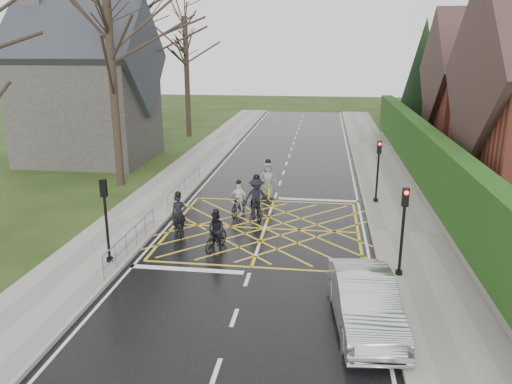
% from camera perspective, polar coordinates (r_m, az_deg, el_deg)
% --- Properties ---
extents(ground, '(120.00, 120.00, 0.00)m').
position_cam_1_polar(ground, '(21.73, 0.99, -4.18)').
color(ground, black).
rests_on(ground, ground).
extents(road, '(9.00, 80.00, 0.01)m').
position_cam_1_polar(road, '(21.73, 0.99, -4.17)').
color(road, black).
rests_on(road, ground).
extents(sidewalk_right, '(3.00, 80.00, 0.15)m').
position_cam_1_polar(sidewalk_right, '(21.88, 16.85, -4.56)').
color(sidewalk_right, gray).
rests_on(sidewalk_right, ground).
extents(sidewalk_left, '(3.00, 80.00, 0.15)m').
position_cam_1_polar(sidewalk_left, '(23.14, -13.95, -3.19)').
color(sidewalk_left, gray).
rests_on(sidewalk_left, ground).
extents(stone_wall, '(0.50, 38.00, 0.70)m').
position_cam_1_polar(stone_wall, '(27.73, 18.64, 0.27)').
color(stone_wall, slate).
rests_on(stone_wall, ground).
extents(hedge, '(0.90, 38.00, 2.80)m').
position_cam_1_polar(hedge, '(27.32, 18.97, 3.80)').
color(hedge, '#1C3B10').
rests_on(hedge, stone_wall).
extents(house_far, '(9.80, 8.80, 10.30)m').
position_cam_1_polar(house_far, '(40.30, 26.04, 10.09)').
color(house_far, brown).
rests_on(house_far, ground).
extents(conifer, '(4.60, 4.60, 10.00)m').
position_cam_1_polar(conifer, '(47.04, 18.43, 12.34)').
color(conifer, black).
rests_on(conifer, ground).
extents(church, '(8.80, 7.80, 11.00)m').
position_cam_1_polar(church, '(36.02, -18.86, 11.21)').
color(church, '#2D2B28').
rests_on(church, ground).
extents(tree_near, '(9.24, 9.24, 11.44)m').
position_cam_1_polar(tree_near, '(28.57, -16.38, 16.30)').
color(tree_near, black).
rests_on(tree_near, ground).
extents(tree_mid, '(10.08, 10.08, 12.48)m').
position_cam_1_polar(tree_mid, '(36.39, -12.74, 17.56)').
color(tree_mid, black).
rests_on(tree_mid, ground).
extents(tree_far, '(8.40, 8.40, 10.40)m').
position_cam_1_polar(tree_far, '(43.80, -8.01, 15.64)').
color(tree_far, black).
rests_on(tree_far, ground).
extents(railing_south, '(0.05, 5.04, 1.03)m').
position_cam_1_polar(railing_south, '(19.37, -14.10, -4.85)').
color(railing_south, slate).
rests_on(railing_south, ground).
extents(railing_north, '(0.05, 6.04, 1.03)m').
position_cam_1_polar(railing_north, '(26.12, -8.13, 1.01)').
color(railing_north, slate).
rests_on(railing_north, ground).
extents(traffic_light_ne, '(0.24, 0.31, 3.21)m').
position_cam_1_polar(traffic_light_ne, '(25.27, 13.73, 2.24)').
color(traffic_light_ne, black).
rests_on(traffic_light_ne, ground).
extents(traffic_light_se, '(0.24, 0.31, 3.21)m').
position_cam_1_polar(traffic_light_se, '(17.30, 16.38, -4.50)').
color(traffic_light_se, black).
rests_on(traffic_light_se, ground).
extents(traffic_light_sw, '(0.24, 0.31, 3.21)m').
position_cam_1_polar(traffic_light_sw, '(18.39, -16.72, -3.28)').
color(traffic_light_sw, black).
rests_on(traffic_light_sw, ground).
extents(cyclist_rear, '(1.35, 1.99, 1.84)m').
position_cam_1_polar(cyclist_rear, '(21.24, -8.84, -3.17)').
color(cyclist_rear, black).
rests_on(cyclist_rear, ground).
extents(cyclist_back, '(0.93, 1.71, 1.65)m').
position_cam_1_polar(cyclist_back, '(19.39, -4.57, -4.86)').
color(cyclist_back, black).
rests_on(cyclist_back, ground).
extents(cyclist_mid, '(1.43, 2.23, 2.04)m').
position_cam_1_polar(cyclist_mid, '(22.90, 0.04, -1.12)').
color(cyclist_mid, black).
rests_on(cyclist_mid, ground).
extents(cyclist_front, '(0.97, 1.74, 1.69)m').
position_cam_1_polar(cyclist_front, '(23.28, -2.00, -1.16)').
color(cyclist_front, black).
rests_on(cyclist_front, ground).
extents(cyclist_lead, '(1.14, 2.19, 2.03)m').
position_cam_1_polar(cyclist_lead, '(26.01, 1.35, 0.92)').
color(cyclist_lead, '#B4AD15').
rests_on(cyclist_lead, ground).
extents(car, '(2.08, 4.75, 1.52)m').
position_cam_1_polar(car, '(14.56, 12.34, -12.18)').
color(car, '#BBBCC3').
rests_on(car, ground).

